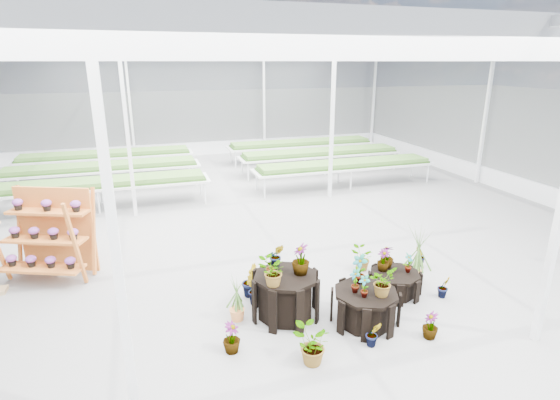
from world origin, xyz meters
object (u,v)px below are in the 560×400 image
object	(u,v)px
plinth_low	(395,283)
plinth_tall	(285,296)
shelf_rack	(46,236)
plinth_mid	(365,307)

from	to	relation	value
plinth_low	plinth_tall	bearing A→B (deg)	-177.40
plinth_low	shelf_rack	distance (m)	6.85
plinth_mid	plinth_low	world-z (taller)	plinth_mid
shelf_rack	plinth_tall	bearing A→B (deg)	-11.43
plinth_tall	shelf_rack	world-z (taller)	shelf_rack
plinth_tall	plinth_low	size ratio (longest dim) A/B	1.19
plinth_mid	plinth_tall	bearing A→B (deg)	153.43
plinth_tall	plinth_mid	bearing A→B (deg)	-26.57
plinth_tall	plinth_mid	xyz separation A→B (m)	(1.20, -0.60, -0.10)
plinth_mid	plinth_low	distance (m)	1.22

